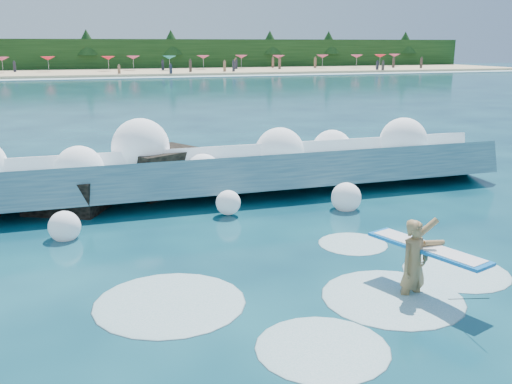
% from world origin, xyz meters
% --- Properties ---
extents(ground, '(200.00, 200.00, 0.00)m').
position_xyz_m(ground, '(0.00, 0.00, 0.00)').
color(ground, '#072639').
rests_on(ground, ground).
extents(beach, '(140.00, 20.00, 0.40)m').
position_xyz_m(beach, '(0.00, 78.00, 0.20)').
color(beach, tan).
rests_on(beach, ground).
extents(wet_band, '(140.00, 5.00, 0.08)m').
position_xyz_m(wet_band, '(0.00, 67.00, 0.04)').
color(wet_band, silver).
rests_on(wet_band, ground).
extents(treeline, '(140.00, 4.00, 5.00)m').
position_xyz_m(treeline, '(0.00, 88.00, 2.50)').
color(treeline, black).
rests_on(treeline, ground).
extents(breaking_wave, '(19.79, 3.01, 1.71)m').
position_xyz_m(breaking_wave, '(0.65, 6.70, 0.60)').
color(breaking_wave, '#33667F').
rests_on(breaking_wave, ground).
extents(rock_cluster, '(8.39, 3.55, 1.49)m').
position_xyz_m(rock_cluster, '(-2.76, 6.91, 0.47)').
color(rock_cluster, black).
rests_on(rock_cluster, ground).
extents(surfer_with_board, '(1.23, 2.87, 1.67)m').
position_xyz_m(surfer_with_board, '(3.33, -1.34, 0.61)').
color(surfer_with_board, '#A17A4B').
rests_on(surfer_with_board, ground).
extents(wave_spray, '(15.83, 4.74, 2.29)m').
position_xyz_m(wave_spray, '(1.26, 6.74, 1.08)').
color(wave_spray, white).
rests_on(wave_spray, ground).
extents(surf_foam, '(9.16, 5.63, 0.13)m').
position_xyz_m(surf_foam, '(1.95, -0.93, 0.00)').
color(surf_foam, silver).
rests_on(surf_foam, ground).
extents(beach_umbrellas, '(110.85, 6.51, 0.50)m').
position_xyz_m(beach_umbrellas, '(-0.37, 79.55, 2.25)').
color(beach_umbrellas, red).
rests_on(beach_umbrellas, ground).
extents(beachgoers, '(100.98, 14.03, 1.93)m').
position_xyz_m(beachgoers, '(-1.16, 74.63, 1.10)').
color(beachgoers, '#3F332D').
rests_on(beachgoers, ground).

